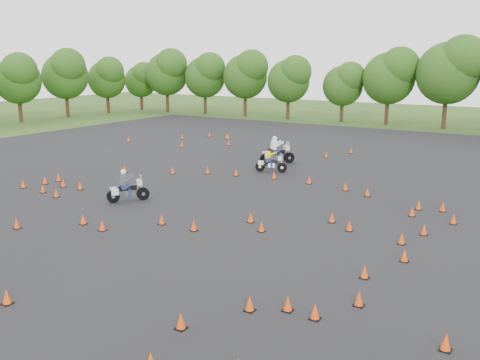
{
  "coord_description": "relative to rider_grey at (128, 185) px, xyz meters",
  "views": [
    {
      "loc": [
        13.96,
        -18.62,
        7.27
      ],
      "look_at": [
        0.0,
        4.0,
        1.2
      ],
      "focal_mm": 40.0,
      "sensor_mm": 36.0,
      "label": 1
    }
  ],
  "objects": [
    {
      "name": "rider_white",
      "position": [
        1.84,
        13.09,
        0.13
      ],
      "size": [
        2.25,
        2.43,
        1.96
      ],
      "primitive_type": null,
      "rotation": [
        0.0,
        0.0,
        0.86
      ],
      "color": "white",
      "rests_on": "ground"
    },
    {
      "name": "rider_yellow",
      "position": [
        2.86,
        10.28,
        -0.05
      ],
      "size": [
        2.17,
        1.26,
        1.6
      ],
      "primitive_type": null,
      "rotation": [
        0.0,
        0.0,
        0.32
      ],
      "color": "yellow",
      "rests_on": "ground"
    },
    {
      "name": "traffic_cones",
      "position": [
        5.02,
        4.33,
        -0.63
      ],
      "size": [
        36.0,
        32.9,
        0.45
      ],
      "color": "#F7480A",
      "rests_on": "asphalt_pad"
    },
    {
      "name": "rider_grey",
      "position": [
        0.0,
        0.0,
        0.0
      ],
      "size": [
        1.86,
        2.18,
        1.71
      ],
      "primitive_type": null,
      "rotation": [
        0.0,
        0.0,
        0.94
      ],
      "color": "#44464C",
      "rests_on": "ground"
    },
    {
      "name": "treeline",
      "position": [
        10.5,
        33.76,
        3.72
      ],
      "size": [
        86.61,
        32.06,
        11.23
      ],
      "color": "#284E16",
      "rests_on": "ground"
    },
    {
      "name": "asphalt_pad",
      "position": [
        5.1,
        4.81,
        -0.85
      ],
      "size": [
        62.0,
        62.0,
        0.0
      ],
      "primitive_type": "plane",
      "color": "black",
      "rests_on": "ground"
    },
    {
      "name": "ground",
      "position": [
        5.1,
        -1.19,
        -0.86
      ],
      "size": [
        140.0,
        140.0,
        0.0
      ],
      "primitive_type": "plane",
      "color": "#2D5119",
      "rests_on": "ground"
    }
  ]
}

